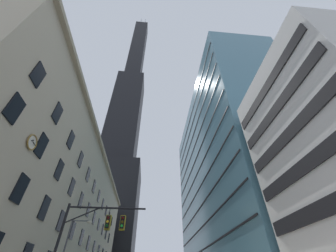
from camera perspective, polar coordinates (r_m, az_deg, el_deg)
The scene contains 4 objects.
station_building at distance 43.74m, azimuth -29.81°, elevation -21.19°, with size 13.10×63.00×24.67m.
dark_skyscraper at distance 112.29m, azimuth -13.25°, elevation -2.88°, with size 24.51×24.51×219.47m.
glass_office_midrise at distance 54.45m, azimuth 16.25°, elevation -13.82°, with size 15.35×51.05×48.51m.
traffic_signal_mast at distance 17.63m, azimuth -20.70°, elevation -27.19°, with size 6.28×0.63×7.07m.
Camera 1 is at (-0.41, -13.55, 1.97)m, focal length 21.03 mm.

